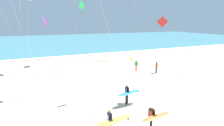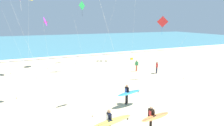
{
  "view_description": "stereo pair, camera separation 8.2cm",
  "coord_description": "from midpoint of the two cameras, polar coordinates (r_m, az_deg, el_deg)",
  "views": [
    {
      "loc": [
        -6.42,
        -8.33,
        6.77
      ],
      "look_at": [
        -0.15,
        6.35,
        3.03
      ],
      "focal_mm": 28.64,
      "sensor_mm": 36.0,
      "label": 1
    },
    {
      "loc": [
        -6.35,
        -8.37,
        6.77
      ],
      "look_at": [
        -0.15,
        6.35,
        3.03
      ],
      "focal_mm": 28.64,
      "sensor_mm": 36.0,
      "label": 2
    }
  ],
  "objects": [
    {
      "name": "kite_delta_violet_low",
      "position": [
        28.57,
        -20.34,
        12.33
      ],
      "size": [
        0.86,
        2.67,
        7.44
      ],
      "color": "purple",
      "rests_on": "ground"
    },
    {
      "name": "kite_diamond_scarlet_outer",
      "position": [
        21.57,
        16.12,
        11.99
      ],
      "size": [
        3.01,
        1.81,
        7.34
      ],
      "color": "red",
      "rests_on": "ground"
    },
    {
      "name": "bystander_red_top",
      "position": [
        24.37,
        14.19,
        -1.36
      ],
      "size": [
        0.27,
        0.48,
        1.59
      ],
      "color": "#2D334C",
      "rests_on": "ground"
    },
    {
      "name": "bystander_green_top",
      "position": [
        24.92,
        7.94,
        -0.76
      ],
      "size": [
        0.44,
        0.32,
        1.59
      ],
      "color": "#D8593F",
      "rests_on": "ground"
    },
    {
      "name": "ocean_water",
      "position": [
        65.36,
        -17.22,
        6.7
      ],
      "size": [
        160.0,
        60.0,
        0.08
      ],
      "primitive_type": "cube",
      "color": "teal",
      "rests_on": "ground"
    },
    {
      "name": "kite_diamond_rose_distant",
      "position": [
        25.81,
        -27.38,
        17.39
      ],
      "size": [
        2.69,
        0.49,
        10.3
      ],
      "color": "pink",
      "rests_on": "ground"
    },
    {
      "name": "shoreline_foam",
      "position": [
        36.2,
        -12.28,
        2.25
      ],
      "size": [
        160.0,
        1.63,
        0.01
      ],
      "primitive_type": "cube",
      "color": "white",
      "rests_on": "ocean_water"
    },
    {
      "name": "surfer_lead",
      "position": [
        11.01,
        -0.29,
        -18.07
      ],
      "size": [
        2.52,
        0.96,
        1.71
      ],
      "color": "black",
      "rests_on": "ground"
    },
    {
      "name": "kite_diamond_emerald_mid",
      "position": [
        30.19,
        -9.54,
        17.17
      ],
      "size": [
        2.32,
        1.55,
        9.92
      ],
      "color": "green",
      "rests_on": "ground"
    },
    {
      "name": "surfer_third",
      "position": [
        14.88,
        5.26,
        -9.48
      ],
      "size": [
        2.16,
        1.0,
        1.71
      ],
      "color": "black",
      "rests_on": "ground"
    },
    {
      "name": "surfer_trailing",
      "position": [
        11.76,
        13.19,
        -16.3
      ],
      "size": [
        2.32,
        1.07,
        1.71
      ],
      "color": "black",
      "rests_on": "ground"
    },
    {
      "name": "lifeguard_flag",
      "position": [
        23.94,
        6.01,
        -0.17
      ],
      "size": [
        0.45,
        0.05,
        2.1
      ],
      "color": "silver",
      "rests_on": "ground"
    }
  ]
}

